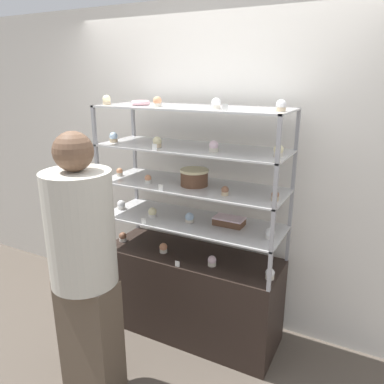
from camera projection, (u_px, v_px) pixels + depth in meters
name	position (u px, v px, depth m)	size (l,w,h in m)	color
ground_plane	(192.00, 330.00, 3.13)	(20.00, 20.00, 0.00)	brown
back_wall	(214.00, 170.00, 3.08)	(8.00, 0.05, 2.60)	silver
display_base	(192.00, 293.00, 3.03)	(1.39, 0.50, 0.71)	black
display_riser_lower	(192.00, 222.00, 2.84)	(1.39, 0.50, 0.28)	#99999E
display_riser_middle	(192.00, 187.00, 2.76)	(1.39, 0.50, 0.28)	#99999E
display_riser_upper	(192.00, 149.00, 2.68)	(1.39, 0.50, 0.28)	#99999E
display_riser_top	(192.00, 109.00, 2.59)	(1.39, 0.50, 0.28)	#99999E
layer_cake_centerpiece	(194.00, 177.00, 2.72)	(0.21, 0.21, 0.12)	brown
sheet_cake_frosted	(229.00, 221.00, 2.74)	(0.22, 0.13, 0.06)	brown
cupcake_0	(123.00, 237.00, 3.14)	(0.06, 0.06, 0.08)	white
cupcake_1	(163.00, 248.00, 2.94)	(0.06, 0.06, 0.08)	beige
cupcake_2	(212.00, 261.00, 2.73)	(0.06, 0.06, 0.08)	beige
cupcake_3	(270.00, 274.00, 2.55)	(0.06, 0.06, 0.08)	beige
price_tag_0	(178.00, 264.00, 2.72)	(0.04, 0.00, 0.04)	white
cupcake_4	(121.00, 205.00, 3.07)	(0.07, 0.07, 0.08)	white
cupcake_5	(152.00, 213.00, 2.90)	(0.07, 0.07, 0.08)	white
cupcake_6	(190.00, 218.00, 2.79)	(0.07, 0.07, 0.08)	beige
cupcake_7	(270.00, 234.00, 2.52)	(0.07, 0.07, 0.08)	white
price_tag_1	(144.00, 221.00, 2.76)	(0.04, 0.00, 0.04)	white
cupcake_8	(120.00, 172.00, 3.00)	(0.05, 0.05, 0.06)	beige
cupcake_9	(148.00, 179.00, 2.79)	(0.05, 0.05, 0.06)	white
cupcake_10	(225.00, 191.00, 2.50)	(0.05, 0.05, 0.06)	#CCB28C
cupcake_11	(275.00, 196.00, 2.40)	(0.05, 0.05, 0.06)	#CCB28C
price_tag_2	(161.00, 188.00, 2.61)	(0.04, 0.00, 0.04)	white
cupcake_12	(114.00, 137.00, 2.86)	(0.06, 0.06, 0.08)	#CCB28C
cupcake_13	(157.00, 142.00, 2.65)	(0.06, 0.06, 0.08)	#CCB28C
cupcake_14	(214.00, 146.00, 2.49)	(0.06, 0.06, 0.08)	beige
cupcake_15	(278.00, 151.00, 2.34)	(0.06, 0.06, 0.08)	beige
price_tag_3	(155.00, 147.00, 2.54)	(0.04, 0.00, 0.04)	white
cupcake_16	(107.00, 100.00, 2.76)	(0.06, 0.06, 0.07)	#CCB28C
cupcake_17	(157.00, 102.00, 2.57)	(0.06, 0.06, 0.07)	beige
cupcake_18	(216.00, 104.00, 2.40)	(0.06, 0.06, 0.07)	beige
cupcake_19	(281.00, 106.00, 2.23)	(0.06, 0.06, 0.07)	#CCB28C
price_tag_4	(225.00, 108.00, 2.24)	(0.04, 0.00, 0.04)	white
donut_glazed	(141.00, 103.00, 2.73)	(0.14, 0.14, 0.03)	#EFB2BC
customer_figure	(84.00, 264.00, 2.30)	(0.41, 0.41, 1.75)	brown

